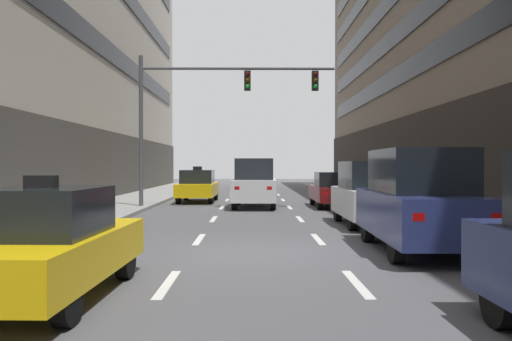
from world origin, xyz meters
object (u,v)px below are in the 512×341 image
(pedestrian_1, at_px, (510,198))
(car_parked_3, at_px, (333,190))
(car_parked_1, at_px, (419,201))
(taxi_driving_0, at_px, (198,186))
(traffic_signal_0, at_px, (208,100))
(taxi_driving_2, at_px, (46,244))
(car_driving_1, at_px, (255,183))
(car_parked_2, at_px, (369,194))
(pedestrian_0, at_px, (413,184))

(pedestrian_1, bearing_deg, car_parked_3, 106.11)
(pedestrian_1, bearing_deg, car_parked_1, -147.27)
(taxi_driving_0, distance_m, traffic_signal_0, 5.85)
(pedestrian_1, bearing_deg, taxi_driving_2, -148.11)
(car_driving_1, bearing_deg, car_parked_1, -73.65)
(taxi_driving_0, relative_size, car_parked_3, 1.04)
(car_parked_2, xyz_separation_m, pedestrian_0, (3.62, 7.22, 0.04))
(car_driving_1, bearing_deg, taxi_driving_0, 130.44)
(pedestrian_0, height_order, pedestrian_1, pedestrian_1)
(car_driving_1, distance_m, taxi_driving_2, 16.30)
(car_parked_2, bearing_deg, car_parked_3, 90.00)
(car_parked_1, relative_size, car_parked_2, 1.13)
(taxi_driving_0, relative_size, car_parked_2, 1.06)
(pedestrian_0, bearing_deg, car_parked_2, -116.60)
(taxi_driving_0, distance_m, car_parked_2, 12.28)
(taxi_driving_2, distance_m, car_parked_3, 17.35)
(car_parked_3, bearing_deg, pedestrian_1, -73.89)
(pedestrian_0, bearing_deg, taxi_driving_0, 162.10)
(taxi_driving_0, xyz_separation_m, traffic_signal_0, (0.89, -4.28, 3.88))
(car_parked_2, height_order, pedestrian_1, car_parked_2)
(taxi_driving_2, height_order, car_parked_3, taxi_driving_2)
(taxi_driving_2, bearing_deg, taxi_driving_0, 89.62)
(traffic_signal_0, bearing_deg, car_parked_1, -63.56)
(car_parked_1, distance_m, car_parked_2, 4.94)
(car_parked_3, distance_m, pedestrian_0, 3.63)
(car_parked_3, bearing_deg, car_parked_2, -90.00)
(car_parked_2, bearing_deg, traffic_signal_0, 131.82)
(car_driving_1, xyz_separation_m, pedestrian_0, (7.14, 0.15, -0.05))
(taxi_driving_0, relative_size, car_parked_1, 0.94)
(taxi_driving_0, height_order, car_parked_1, car_parked_1)
(car_parked_1, bearing_deg, taxi_driving_0, 112.61)
(car_parked_3, bearing_deg, taxi_driving_0, 152.46)
(taxi_driving_0, bearing_deg, car_parked_1, -67.39)
(car_driving_1, height_order, car_parked_2, car_driving_1)
(taxi_driving_0, relative_size, car_driving_1, 0.97)
(taxi_driving_2, xyz_separation_m, pedestrian_1, (9.48, 5.90, 0.27))
(taxi_driving_0, height_order, car_parked_2, car_parked_2)
(car_driving_1, relative_size, traffic_signal_0, 0.54)
(car_parked_1, bearing_deg, taxi_driving_2, -148.50)
(car_parked_2, bearing_deg, pedestrian_0, 63.40)
(car_parked_2, bearing_deg, pedestrian_1, -46.08)
(car_driving_1, bearing_deg, pedestrian_0, 1.23)
(pedestrian_0, bearing_deg, taxi_driving_2, -122.14)
(taxi_driving_2, distance_m, car_parked_2, 11.09)
(car_parked_3, relative_size, pedestrian_0, 2.70)
(pedestrian_0, bearing_deg, car_parked_1, -106.56)
(taxi_driving_0, xyz_separation_m, pedestrian_0, (10.03, -3.24, 0.23))
(traffic_signal_0, bearing_deg, car_parked_3, 9.65)
(car_parked_1, bearing_deg, pedestrian_0, 73.44)
(car_parked_3, distance_m, traffic_signal_0, 6.84)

